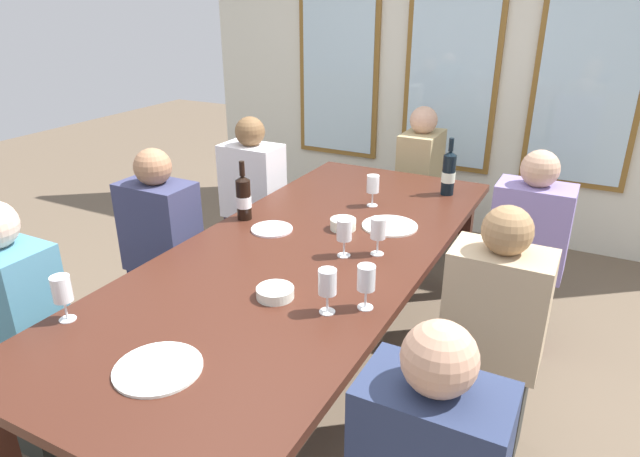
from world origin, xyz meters
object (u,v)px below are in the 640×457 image
(wine_glass_0, at_px, (327,284))
(wine_glass_5, at_px, (366,280))
(seated_person_2, at_px, (163,255))
(wine_glass_2, at_px, (373,185))
(white_plate_0, at_px, (272,229))
(seated_person_0, at_px, (254,204))
(wine_bottle_0, at_px, (244,197))
(tasting_bowl_0, at_px, (343,224))
(tasting_bowl_1, at_px, (275,293))
(wine_glass_1, at_px, (344,232))
(wine_bottle_1, at_px, (449,173))
(wine_glass_3, at_px, (62,291))
(white_plate_2, at_px, (158,368))
(dining_table, at_px, (305,261))
(seated_person_3, at_px, (491,342))
(seated_person_1, at_px, (526,258))
(wine_glass_4, at_px, (378,230))
(white_plate_1, at_px, (390,226))
(seated_person_4, at_px, (20,335))
(seated_person_6, at_px, (419,188))

(wine_glass_0, relative_size, wine_glass_5, 1.00)
(seated_person_2, bearing_deg, wine_glass_2, 36.55)
(white_plate_0, xyz_separation_m, seated_person_0, (-0.61, 0.73, -0.22))
(white_plate_0, xyz_separation_m, wine_bottle_0, (-0.21, 0.06, 0.11))
(tasting_bowl_0, distance_m, tasting_bowl_1, 0.73)
(wine_glass_0, relative_size, wine_glass_1, 1.00)
(tasting_bowl_1, height_order, wine_glass_5, wine_glass_5)
(wine_glass_2, distance_m, seated_person_2, 1.19)
(wine_bottle_1, bearing_deg, wine_glass_3, -113.16)
(white_plate_2, bearing_deg, dining_table, 91.03)
(wine_glass_3, bearing_deg, seated_person_3, 33.58)
(wine_bottle_0, bearing_deg, seated_person_1, 26.64)
(wine_glass_4, relative_size, seated_person_1, 0.16)
(dining_table, xyz_separation_m, white_plate_0, (-0.26, 0.13, 0.06))
(seated_person_1, height_order, seated_person_3, same)
(wine_glass_1, bearing_deg, wine_glass_4, 34.38)
(seated_person_1, bearing_deg, tasting_bowl_1, -120.70)
(white_plate_1, xyz_separation_m, seated_person_1, (0.62, 0.42, -0.22))
(white_plate_2, bearing_deg, seated_person_4, 172.66)
(seated_person_6, bearing_deg, seated_person_2, -117.02)
(wine_glass_1, relative_size, seated_person_3, 0.16)
(wine_glass_4, distance_m, wine_glass_5, 0.47)
(seated_person_6, bearing_deg, wine_glass_3, -100.31)
(seated_person_4, bearing_deg, wine_bottle_0, 68.99)
(wine_bottle_1, relative_size, seated_person_2, 0.30)
(seated_person_3, bearing_deg, white_plate_1, 143.85)
(seated_person_1, bearing_deg, seated_person_2, -153.48)
(dining_table, bearing_deg, white_plate_2, -88.97)
(white_plate_1, relative_size, wine_glass_3, 1.60)
(seated_person_1, xyz_separation_m, seated_person_6, (-0.86, 0.83, 0.00))
(tasting_bowl_1, distance_m, wine_glass_3, 0.76)
(seated_person_1, bearing_deg, wine_glass_4, -126.88)
(seated_person_6, bearing_deg, wine_bottle_1, -60.36)
(seated_person_1, bearing_deg, seated_person_3, -90.00)
(wine_glass_4, bearing_deg, seated_person_6, 101.07)
(wine_bottle_0, height_order, wine_glass_1, wine_bottle_0)
(white_plate_2, xyz_separation_m, wine_glass_4, (0.29, 1.09, 0.11))
(wine_glass_5, height_order, seated_person_6, seated_person_6)
(wine_glass_3, height_order, seated_person_4, seated_person_4)
(seated_person_4, xyz_separation_m, seated_person_6, (0.86, 2.55, 0.00))
(seated_person_3, bearing_deg, wine_glass_2, 139.70)
(seated_person_0, xyz_separation_m, seated_person_4, (0.00, -1.72, 0.00))
(white_plate_1, bearing_deg, seated_person_0, 159.22)
(white_plate_2, distance_m, wine_glass_0, 0.64)
(seated_person_4, height_order, seated_person_6, same)
(wine_glass_3, xyz_separation_m, seated_person_3, (1.34, 0.89, -0.33))
(white_plate_0, xyz_separation_m, seated_person_6, (0.26, 1.56, -0.22))
(white_plate_2, bearing_deg, wine_glass_3, 171.95)
(white_plate_1, bearing_deg, wine_glass_1, -98.71)
(wine_glass_0, bearing_deg, tasting_bowl_0, 111.09)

